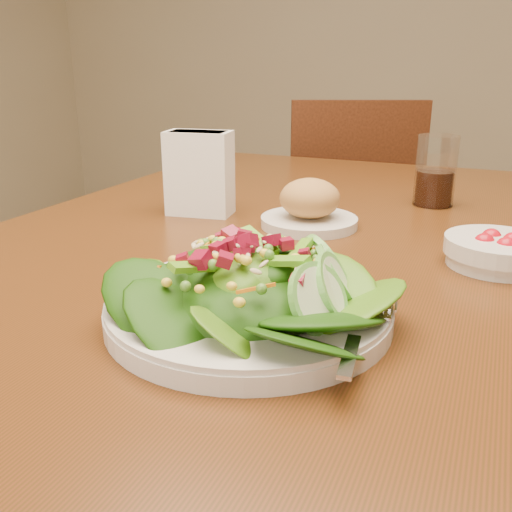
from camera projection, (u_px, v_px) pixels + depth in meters
name	position (u px, v px, depth m)	size (l,w,h in m)	color
dining_table	(278.00, 289.00, 0.95)	(0.90, 1.40, 0.75)	#50240F
chair_far	(347.00, 230.00, 1.87)	(0.55, 0.55, 0.90)	#47200E
salad_plate	(257.00, 292.00, 0.59)	(0.30, 0.30, 0.09)	silver
bread_plate	(309.00, 207.00, 0.93)	(0.16, 0.16, 0.08)	silver
tomato_bowl	(497.00, 251.00, 0.75)	(0.14, 0.14, 0.05)	silver
drinking_glass	(435.00, 176.00, 1.06)	(0.07, 0.07, 0.13)	silver
napkin_holder	(199.00, 171.00, 0.99)	(0.12, 0.08, 0.15)	white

